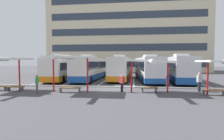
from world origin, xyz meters
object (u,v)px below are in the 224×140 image
object	(u,v)px
waiting_passenger_0	(199,80)
waiting_passenger_3	(168,81)
coach_bus_0	(66,69)
coach_bus_1	(91,69)
coach_bus_2	(121,68)
waiting_shelter_1	(69,58)
waiting_passenger_1	(37,82)
waiting_shelter_2	(150,62)
coach_bus_3	(148,69)
bench_4	(214,91)
bench_2	(70,88)
bench_3	(149,89)
bench_1	(15,87)
coach_bus_4	(178,69)
waiting_shelter_0	(4,60)
waiting_passenger_2	(122,82)

from	to	relation	value
waiting_passenger_0	waiting_passenger_3	world-z (taller)	waiting_passenger_0
coach_bus_0	coach_bus_1	distance (m)	3.92
coach_bus_2	waiting_shelter_1	xyz separation A→B (m)	(-3.74, -12.05, 1.34)
coach_bus_1	waiting_passenger_0	xyz separation A→B (m)	(12.24, -8.71, -0.68)
coach_bus_0	waiting_shelter_1	size ratio (longest dim) A/B	2.43
waiting_passenger_1	coach_bus_2	bearing A→B (deg)	62.91
waiting_passenger_1	waiting_shelter_2	bearing A→B (deg)	6.82
coach_bus_3	bench_4	world-z (taller)	coach_bus_3
coach_bus_2	waiting_passenger_0	size ratio (longest dim) A/B	6.98
coach_bus_3	bench_2	world-z (taller)	coach_bus_3
bench_2	bench_3	size ratio (longest dim) A/B	1.31
coach_bus_3	bench_2	xyz separation A→B (m)	(-7.62, -10.50, -1.37)
bench_1	waiting_shelter_1	world-z (taller)	waiting_shelter_1
bench_4	waiting_passenger_1	distance (m)	14.86
coach_bus_3	waiting_passenger_3	world-z (taller)	coach_bus_3
coach_bus_4	bench_4	xyz separation A→B (m)	(0.46, -9.74, -1.38)
coach_bus_1	bench_4	size ratio (longest dim) A/B	6.86
waiting_shelter_2	waiting_shelter_0	bearing A→B (deg)	-177.39
waiting_shelter_0	waiting_shelter_2	size ratio (longest dim) A/B	1.03
coach_bus_1	bench_1	xyz separation A→B (m)	(-4.71, -10.55, -1.36)
coach_bus_4	waiting_shelter_0	xyz separation A→B (m)	(-17.88, -9.97, 1.20)
bench_1	waiting_shelter_1	distance (m)	5.99
coach_bus_0	waiting_shelter_0	xyz separation A→B (m)	(-1.69, -10.67, 1.30)
coach_bus_1	bench_3	distance (m)	12.46
coach_bus_0	waiting_shelter_1	world-z (taller)	coach_bus_0
waiting_shelter_1	waiting_passenger_0	world-z (taller)	waiting_shelter_1
waiting_passenger_1	waiting_passenger_2	size ratio (longest dim) A/B	1.04
waiting_shelter_0	bench_3	xyz separation A→B (m)	(13.24, 1.02, -2.59)
coach_bus_0	bench_4	size ratio (longest dim) A/B	6.83
waiting_passenger_1	waiting_passenger_3	world-z (taller)	waiting_passenger_1
coach_bus_4	waiting_shelter_2	world-z (taller)	coach_bus_4
coach_bus_0	coach_bus_2	bearing A→B (deg)	9.46
bench_3	waiting_passenger_0	world-z (taller)	waiting_passenger_0
coach_bus_0	waiting_passenger_1	bearing A→B (deg)	-80.80
coach_bus_4	bench_4	bearing A→B (deg)	-87.33
coach_bus_2	waiting_shelter_2	bearing A→B (deg)	-74.02
waiting_shelter_0	bench_1	xyz separation A→B (m)	(0.90, 0.22, -2.59)
coach_bus_0	waiting_passenger_3	distance (m)	15.95
coach_bus_4	waiting_shelter_0	bearing A→B (deg)	-150.86
bench_1	bench_2	distance (m)	5.32
coach_bus_2	coach_bus_4	world-z (taller)	coach_bus_4
waiting_shelter_0	waiting_passenger_2	bearing A→B (deg)	5.05
bench_1	waiting_shelter_1	xyz separation A→B (m)	(5.32, -0.23, 2.73)
coach_bus_0	waiting_shelter_1	distance (m)	11.69
bench_4	coach_bus_1	bearing A→B (deg)	140.35
coach_bus_0	waiting_shelter_1	bearing A→B (deg)	-66.99
coach_bus_2	bench_3	size ratio (longest dim) A/B	7.86
bench_2	waiting_passenger_1	xyz separation A→B (m)	(-2.72, -0.72, 0.60)
waiting_shelter_2	waiting_passenger_3	xyz separation A→B (m)	(1.74, 1.27, -1.80)
coach_bus_0	waiting_passenger_0	bearing A→B (deg)	-28.04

